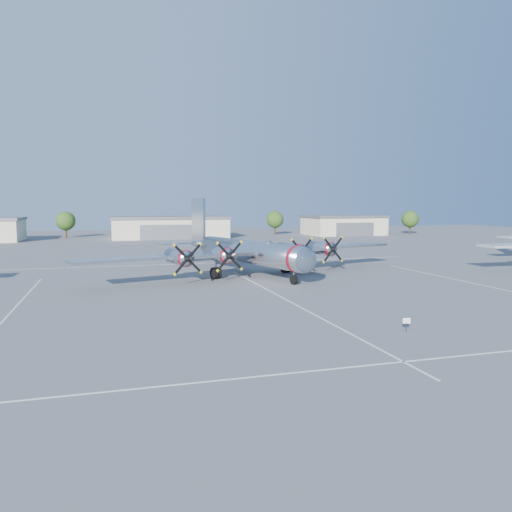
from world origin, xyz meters
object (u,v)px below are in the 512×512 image
object	(u,v)px
tree_west	(66,221)
info_placard	(407,322)
hangar_east	(343,225)
tree_far_east	(410,219)
tree_east	(275,219)
main_bomber_b29	(244,274)
hangar_center	(169,227)

from	to	relation	value
tree_west	info_placard	distance (m)	110.49
hangar_east	tree_far_east	bearing A→B (deg)	-5.61
tree_east	main_bomber_b29	xyz separation A→B (m)	(-29.20, -75.12, -4.22)
tree_west	info_placard	xyz separation A→B (m)	(28.68, -106.65, -3.57)
main_bomber_b29	hangar_center	bearing A→B (deg)	73.92
hangar_east	tree_far_east	distance (m)	20.15
hangar_east	tree_east	size ratio (longest dim) A/B	3.10
hangar_center	info_placard	size ratio (longest dim) A/B	30.88
hangar_center	tree_east	world-z (taller)	tree_east
hangar_east	tree_east	xyz separation A→B (m)	(-18.00, 6.04, 1.51)
tree_west	main_bomber_b29	size ratio (longest dim) A/B	0.16
tree_west	tree_far_east	xyz separation A→B (m)	(93.00, -10.00, 0.00)
main_bomber_b29	tree_far_east	bearing A→B (deg)	28.22
hangar_center	tree_east	distance (m)	30.64
tree_west	main_bomber_b29	bearing A→B (deg)	-71.50
main_bomber_b29	hangar_east	bearing A→B (deg)	38.91
main_bomber_b29	tree_west	bearing A→B (deg)	91.76
tree_far_east	main_bomber_b29	distance (m)	95.07
tree_west	tree_far_east	world-z (taller)	same
main_bomber_b29	info_placard	world-z (taller)	main_bomber_b29
tree_east	info_placard	xyz separation A→B (m)	(-26.32, -104.65, -3.57)
tree_east	info_placard	size ratio (longest dim) A/B	7.17
hangar_center	tree_far_east	xyz separation A→B (m)	(68.00, -1.96, 1.51)
hangar_center	hangar_east	bearing A→B (deg)	0.00
tree_west	main_bomber_b29	distance (m)	81.43
tree_east	tree_far_east	distance (m)	38.83
tree_far_east	info_placard	size ratio (longest dim) A/B	7.17
tree_far_east	main_bomber_b29	world-z (taller)	tree_far_east
main_bomber_b29	info_placard	xyz separation A→B (m)	(2.88, -29.53, 0.65)
tree_east	info_placard	bearing A→B (deg)	-104.12
hangar_center	tree_west	world-z (taller)	tree_west
hangar_east	main_bomber_b29	size ratio (longest dim) A/B	0.50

